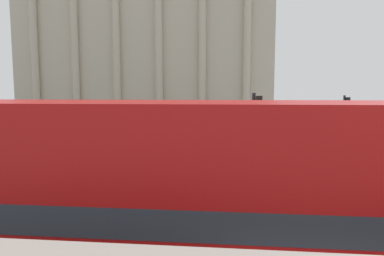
{
  "coord_description": "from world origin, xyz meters",
  "views": [
    {
      "loc": [
        -1.14,
        -2.54,
        4.23
      ],
      "look_at": [
        -2.94,
        15.37,
        2.31
      ],
      "focal_mm": 32.0,
      "sensor_mm": 36.0,
      "label": 1
    }
  ],
  "objects_px": {
    "plaza_building_left": "(149,33)",
    "pedestrian_yellow": "(184,151)",
    "double_decker_bus": "(250,209)",
    "pedestrian_black": "(131,131)",
    "traffic_light_mid": "(345,121)",
    "pedestrian_grey": "(341,133)",
    "traffic_light_near": "(255,135)",
    "car_navy": "(241,144)"
  },
  "relations": [
    {
      "from": "traffic_light_mid",
      "to": "pedestrian_yellow",
      "type": "distance_m",
      "value": 9.11
    },
    {
      "from": "double_decker_bus",
      "to": "pedestrian_black",
      "type": "height_order",
      "value": "double_decker_bus"
    },
    {
      "from": "traffic_light_near",
      "to": "pedestrian_yellow",
      "type": "relative_size",
      "value": 2.58
    },
    {
      "from": "traffic_light_mid",
      "to": "plaza_building_left",
      "type": "bearing_deg",
      "value": 121.92
    },
    {
      "from": "traffic_light_mid",
      "to": "pedestrian_black",
      "type": "relative_size",
      "value": 2.23
    },
    {
      "from": "plaza_building_left",
      "to": "traffic_light_near",
      "type": "distance_m",
      "value": 38.65
    },
    {
      "from": "traffic_light_mid",
      "to": "pedestrian_grey",
      "type": "distance_m",
      "value": 9.19
    },
    {
      "from": "traffic_light_near",
      "to": "car_navy",
      "type": "distance_m",
      "value": 11.34
    },
    {
      "from": "double_decker_bus",
      "to": "plaza_building_left",
      "type": "distance_m",
      "value": 44.49
    },
    {
      "from": "car_navy",
      "to": "double_decker_bus",
      "type": "bearing_deg",
      "value": 148.18
    },
    {
      "from": "plaza_building_left",
      "to": "traffic_light_mid",
      "type": "bearing_deg",
      "value": -58.08
    },
    {
      "from": "pedestrian_black",
      "to": "double_decker_bus",
      "type": "bearing_deg",
      "value": 123.05
    },
    {
      "from": "car_navy",
      "to": "pedestrian_yellow",
      "type": "height_order",
      "value": "pedestrian_yellow"
    },
    {
      "from": "plaza_building_left",
      "to": "pedestrian_black",
      "type": "height_order",
      "value": "plaza_building_left"
    },
    {
      "from": "car_navy",
      "to": "traffic_light_near",
      "type": "bearing_deg",
      "value": 150.12
    },
    {
      "from": "car_navy",
      "to": "pedestrian_yellow",
      "type": "relative_size",
      "value": 2.59
    },
    {
      "from": "plaza_building_left",
      "to": "pedestrian_yellow",
      "type": "distance_m",
      "value": 32.06
    },
    {
      "from": "plaza_building_left",
      "to": "car_navy",
      "type": "relative_size",
      "value": 7.96
    },
    {
      "from": "double_decker_bus",
      "to": "plaza_building_left",
      "type": "xyz_separation_m",
      "value": [
        -11.2,
        41.87,
        10.07
      ]
    },
    {
      "from": "pedestrian_yellow",
      "to": "double_decker_bus",
      "type": "bearing_deg",
      "value": -67.75
    },
    {
      "from": "double_decker_bus",
      "to": "traffic_light_mid",
      "type": "xyz_separation_m",
      "value": [
        6.15,
        14.03,
        0.36
      ]
    },
    {
      "from": "double_decker_bus",
      "to": "plaza_building_left",
      "type": "relative_size",
      "value": 0.33
    },
    {
      "from": "double_decker_bus",
      "to": "traffic_light_mid",
      "type": "distance_m",
      "value": 15.32
    },
    {
      "from": "plaza_building_left",
      "to": "pedestrian_yellow",
      "type": "bearing_deg",
      "value": -73.65
    },
    {
      "from": "plaza_building_left",
      "to": "pedestrian_yellow",
      "type": "xyz_separation_m",
      "value": [
        8.43,
        -28.75,
        -11.4
      ]
    },
    {
      "from": "pedestrian_yellow",
      "to": "pedestrian_grey",
      "type": "distance_m",
      "value": 14.98
    },
    {
      "from": "pedestrian_yellow",
      "to": "pedestrian_grey",
      "type": "xyz_separation_m",
      "value": [
        11.53,
        9.56,
        0.02
      ]
    },
    {
      "from": "plaza_building_left",
      "to": "pedestrian_black",
      "type": "xyz_separation_m",
      "value": [
        3.01,
        -20.39,
        -11.28
      ]
    },
    {
      "from": "traffic_light_mid",
      "to": "car_navy",
      "type": "bearing_deg",
      "value": 147.88
    },
    {
      "from": "traffic_light_near",
      "to": "pedestrian_yellow",
      "type": "xyz_separation_m",
      "value": [
        -3.36,
        6.77,
        -1.79
      ]
    },
    {
      "from": "traffic_light_mid",
      "to": "pedestrian_black",
      "type": "height_order",
      "value": "traffic_light_mid"
    },
    {
      "from": "traffic_light_near",
      "to": "traffic_light_mid",
      "type": "distance_m",
      "value": 9.48
    },
    {
      "from": "traffic_light_mid",
      "to": "pedestrian_black",
      "type": "bearing_deg",
      "value": 152.54
    },
    {
      "from": "pedestrian_black",
      "to": "traffic_light_near",
      "type": "bearing_deg",
      "value": 132.32
    },
    {
      "from": "traffic_light_near",
      "to": "traffic_light_mid",
      "type": "height_order",
      "value": "traffic_light_near"
    },
    {
      "from": "traffic_light_near",
      "to": "pedestrian_yellow",
      "type": "bearing_deg",
      "value": 116.4
    },
    {
      "from": "traffic_light_near",
      "to": "pedestrian_black",
      "type": "xyz_separation_m",
      "value": [
        -8.78,
        15.13,
        -1.67
      ]
    },
    {
      "from": "plaza_building_left",
      "to": "pedestrian_grey",
      "type": "distance_m",
      "value": 29.94
    },
    {
      "from": "plaza_building_left",
      "to": "pedestrian_grey",
      "type": "relative_size",
      "value": 20.33
    },
    {
      "from": "double_decker_bus",
      "to": "pedestrian_yellow",
      "type": "distance_m",
      "value": 13.47
    },
    {
      "from": "pedestrian_black",
      "to": "pedestrian_grey",
      "type": "xyz_separation_m",
      "value": [
        16.95,
        1.2,
        -0.1
      ]
    },
    {
      "from": "double_decker_bus",
      "to": "traffic_light_near",
      "type": "bearing_deg",
      "value": 91.78
    }
  ]
}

